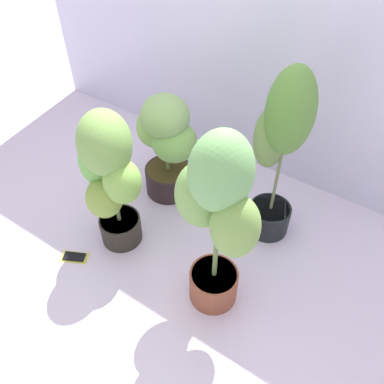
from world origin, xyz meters
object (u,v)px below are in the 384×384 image
Objects in this scene: potted_plant_front_right at (217,214)px; cell_phone at (74,257)px; potted_plant_back_left at (166,140)px; potted_plant_back_right at (280,146)px; potted_plant_front_left at (109,173)px.

cell_phone is (-0.72, -0.22, -0.58)m from potted_plant_front_right.
potted_plant_back_left is 4.07× the size of cell_phone.
potted_plant_back_left is at bearing -174.64° from potted_plant_back_right.
potted_plant_front_left is at bearing -89.06° from potted_plant_back_left.
potted_plant_back_right is at bearing 87.66° from potted_plant_front_right.
potted_plant_back_right is 6.21× the size of cell_phone.
potted_plant_back_right reaches higher than potted_plant_front_left.
potted_plant_back_left is at bearing 144.64° from cell_phone.
potted_plant_front_right is 0.61m from potted_plant_front_left.
potted_plant_back_left is 0.80m from cell_phone.
potted_plant_back_right is at bearing 109.37° from cell_phone.
potted_plant_front_right is 6.16× the size of cell_phone.
potted_plant_back_left is (-0.63, -0.06, -0.20)m from potted_plant_back_right.
potted_plant_front_right reaches higher than cell_phone.
potted_plant_back_right is 1.21× the size of potted_plant_front_left.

